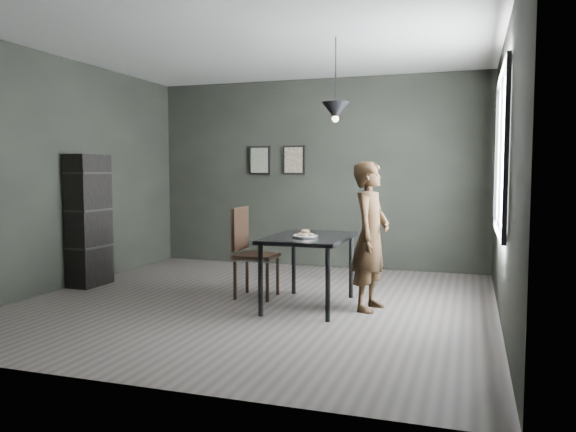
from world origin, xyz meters
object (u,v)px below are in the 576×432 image
(white_plate, at_px, (305,237))
(pendant_lamp, at_px, (335,111))
(wood_chair, at_px, (249,246))
(cafe_table, at_px, (309,243))
(woman, at_px, (371,236))
(shelf_unit, at_px, (89,220))

(white_plate, xyz_separation_m, pendant_lamp, (0.25, 0.23, 1.29))
(wood_chair, distance_m, pendant_lamp, 1.80)
(cafe_table, xyz_separation_m, woman, (0.64, 0.06, 0.09))
(pendant_lamp, bearing_deg, white_plate, -136.98)
(woman, distance_m, wood_chair, 1.43)
(cafe_table, distance_m, shelf_unit, 2.93)
(white_plate, bearing_deg, wood_chair, 154.72)
(shelf_unit, bearing_deg, white_plate, -5.49)
(woman, bearing_deg, cafe_table, 105.31)
(wood_chair, distance_m, shelf_unit, 2.16)
(cafe_table, distance_m, wood_chair, 0.81)
(white_plate, bearing_deg, pendant_lamp, 43.02)
(white_plate, height_order, woman, woman)
(woman, distance_m, pendant_lamp, 1.34)
(shelf_unit, bearing_deg, pendant_lamp, -0.74)
(wood_chair, bearing_deg, shelf_unit, 178.86)
(cafe_table, distance_m, pendant_lamp, 1.41)
(wood_chair, xyz_separation_m, pendant_lamp, (1.02, -0.13, 1.47))
(white_plate, relative_size, pendant_lamp, 0.27)
(cafe_table, distance_m, woman, 0.65)
(white_plate, xyz_separation_m, woman, (0.64, 0.20, 0.01))
(cafe_table, xyz_separation_m, shelf_unit, (-2.92, 0.21, 0.15))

